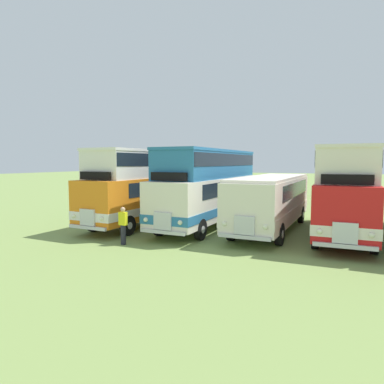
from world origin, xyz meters
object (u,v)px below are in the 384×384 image
bus_second_in_row (210,184)px  bus_fourth_in_row (345,188)px  bus_third_in_row (272,199)px  bus_first_in_row (154,183)px  marshal_person (123,225)px

bus_second_in_row → bus_fourth_in_row: (7.41, 0.03, -0.01)m
bus_third_in_row → bus_fourth_in_row: bearing=1.6°
bus_first_in_row → bus_fourth_in_row: (11.11, 0.30, -0.01)m
bus_fourth_in_row → bus_third_in_row: bearing=-178.4°
bus_first_in_row → marshal_person: bus_first_in_row is taller
bus_second_in_row → bus_third_in_row: size_ratio=1.10×
bus_first_in_row → bus_second_in_row: same height
bus_second_in_row → bus_third_in_row: bearing=-1.1°
bus_first_in_row → bus_fourth_in_row: size_ratio=1.16×
bus_third_in_row → marshal_person: bus_third_in_row is taller
bus_second_in_row → marshal_person: bearing=-105.9°
bus_second_in_row → marshal_person: 6.70m
bus_third_in_row → bus_fourth_in_row: (3.70, 0.10, 0.72)m
bus_first_in_row → bus_second_in_row: 3.71m
bus_first_in_row → marshal_person: size_ratio=6.76×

